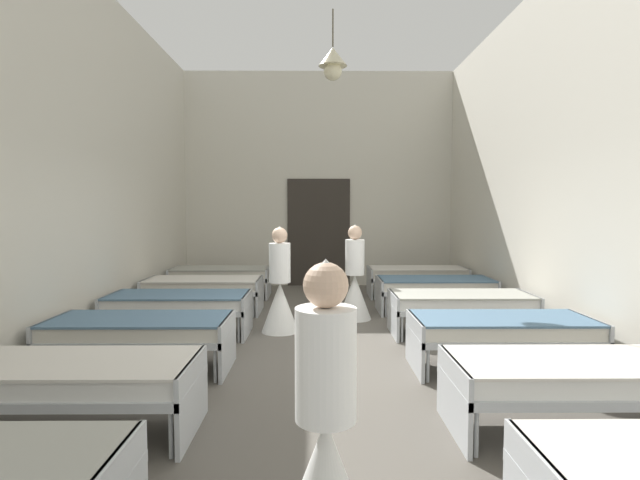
{
  "coord_description": "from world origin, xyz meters",
  "views": [
    {
      "loc": [
        -0.05,
        -5.76,
        1.72
      ],
      "look_at": [
        0.0,
        1.11,
        1.28
      ],
      "focal_mm": 26.94,
      "sensor_mm": 36.0,
      "label": 1
    }
  ],
  "objects_px": {
    "bed_right_row_2": "(502,330)",
    "nurse_mid_aisle": "(355,286)",
    "nurse_far_aisle": "(326,453)",
    "bed_left_row_1": "(70,378)",
    "bed_left_row_4": "(204,286)",
    "bed_left_row_5": "(221,275)",
    "bed_left_row_2": "(140,330)",
    "bed_right_row_3": "(461,303)",
    "bed_right_row_5": "(417,274)",
    "bed_right_row_1": "(575,377)",
    "nurse_near_aisle": "(280,294)",
    "bed_left_row_3": "(179,304)",
    "bed_right_row_4": "(435,286)"
  },
  "relations": [
    {
      "from": "bed_right_row_3",
      "to": "bed_left_row_3",
      "type": "bearing_deg",
      "value": 180.0
    },
    {
      "from": "bed_right_row_5",
      "to": "bed_left_row_2",
      "type": "bearing_deg",
      "value": -131.62
    },
    {
      "from": "nurse_near_aisle",
      "to": "nurse_mid_aisle",
      "type": "height_order",
      "value": "same"
    },
    {
      "from": "bed_left_row_1",
      "to": "bed_left_row_4",
      "type": "height_order",
      "value": "same"
    },
    {
      "from": "bed_left_row_4",
      "to": "nurse_mid_aisle",
      "type": "xyz_separation_m",
      "value": [
        2.48,
        -0.49,
        0.09
      ]
    },
    {
      "from": "bed_left_row_3",
      "to": "bed_left_row_4",
      "type": "relative_size",
      "value": 1.0
    },
    {
      "from": "bed_left_row_3",
      "to": "bed_left_row_5",
      "type": "relative_size",
      "value": 1.0
    },
    {
      "from": "bed_right_row_3",
      "to": "nurse_near_aisle",
      "type": "height_order",
      "value": "nurse_near_aisle"
    },
    {
      "from": "bed_left_row_2",
      "to": "nurse_far_aisle",
      "type": "bearing_deg",
      "value": -55.11
    },
    {
      "from": "bed_left_row_4",
      "to": "nurse_mid_aisle",
      "type": "distance_m",
      "value": 2.53
    },
    {
      "from": "bed_left_row_4",
      "to": "bed_right_row_5",
      "type": "xyz_separation_m",
      "value": [
        3.86,
        1.45,
        0.0
      ]
    },
    {
      "from": "bed_left_row_2",
      "to": "bed_right_row_4",
      "type": "xyz_separation_m",
      "value": [
        3.86,
        2.89,
        0.0
      ]
    },
    {
      "from": "bed_left_row_4",
      "to": "bed_left_row_5",
      "type": "height_order",
      "value": "same"
    },
    {
      "from": "bed_left_row_3",
      "to": "bed_right_row_4",
      "type": "xyz_separation_m",
      "value": [
        3.86,
        1.45,
        0.0
      ]
    },
    {
      "from": "bed_right_row_2",
      "to": "nurse_mid_aisle",
      "type": "xyz_separation_m",
      "value": [
        -1.38,
        2.4,
        0.09
      ]
    },
    {
      "from": "bed_left_row_4",
      "to": "nurse_far_aisle",
      "type": "relative_size",
      "value": 1.28
    },
    {
      "from": "bed_left_row_4",
      "to": "bed_left_row_1",
      "type": "bearing_deg",
      "value": -90.0
    },
    {
      "from": "bed_right_row_1",
      "to": "bed_right_row_4",
      "type": "relative_size",
      "value": 1.0
    },
    {
      "from": "bed_right_row_1",
      "to": "bed_right_row_2",
      "type": "bearing_deg",
      "value": 90.0
    },
    {
      "from": "bed_left_row_5",
      "to": "nurse_mid_aisle",
      "type": "xyz_separation_m",
      "value": [
        2.48,
        -1.94,
        0.09
      ]
    },
    {
      "from": "bed_right_row_5",
      "to": "nurse_near_aisle",
      "type": "distance_m",
      "value": 3.68
    },
    {
      "from": "bed_left_row_1",
      "to": "bed_right_row_3",
      "type": "relative_size",
      "value": 1.0
    },
    {
      "from": "nurse_near_aisle",
      "to": "nurse_far_aisle",
      "type": "xyz_separation_m",
      "value": [
        0.56,
        -4.39,
        0.0
      ]
    },
    {
      "from": "bed_right_row_2",
      "to": "bed_right_row_3",
      "type": "height_order",
      "value": "same"
    },
    {
      "from": "bed_left_row_1",
      "to": "bed_left_row_3",
      "type": "height_order",
      "value": "same"
    },
    {
      "from": "bed_left_row_2",
      "to": "nurse_far_aisle",
      "type": "xyz_separation_m",
      "value": [
        1.92,
        -2.76,
        0.09
      ]
    },
    {
      "from": "bed_left_row_2",
      "to": "bed_left_row_5",
      "type": "xyz_separation_m",
      "value": [
        0.0,
        4.34,
        0.0
      ]
    },
    {
      "from": "bed_right_row_1",
      "to": "bed_left_row_4",
      "type": "xyz_separation_m",
      "value": [
        -3.86,
        4.34,
        0.0
      ]
    },
    {
      "from": "nurse_mid_aisle",
      "to": "bed_right_row_5",
      "type": "bearing_deg",
      "value": 173.17
    },
    {
      "from": "nurse_far_aisle",
      "to": "bed_left_row_1",
      "type": "bearing_deg",
      "value": -90.06
    },
    {
      "from": "bed_right_row_1",
      "to": "bed_right_row_3",
      "type": "xyz_separation_m",
      "value": [
        0.0,
        2.89,
        0.0
      ]
    },
    {
      "from": "bed_left_row_3",
      "to": "bed_left_row_1",
      "type": "bearing_deg",
      "value": -90.0
    },
    {
      "from": "bed_left_row_3",
      "to": "bed_right_row_3",
      "type": "bearing_deg",
      "value": 0.0
    },
    {
      "from": "bed_right_row_1",
      "to": "bed_right_row_5",
      "type": "xyz_separation_m",
      "value": [
        0.0,
        5.79,
        0.0
      ]
    },
    {
      "from": "bed_left_row_3",
      "to": "bed_left_row_5",
      "type": "height_order",
      "value": "same"
    },
    {
      "from": "bed_left_row_1",
      "to": "bed_right_row_5",
      "type": "height_order",
      "value": "same"
    },
    {
      "from": "nurse_far_aisle",
      "to": "bed_right_row_4",
      "type": "bearing_deg",
      "value": -164.71
    },
    {
      "from": "bed_left_row_5",
      "to": "bed_right_row_5",
      "type": "bearing_deg",
      "value": 0.0
    },
    {
      "from": "bed_left_row_3",
      "to": "bed_left_row_5",
      "type": "xyz_separation_m",
      "value": [
        0.0,
        2.89,
        0.0
      ]
    },
    {
      "from": "bed_left_row_4",
      "to": "bed_left_row_5",
      "type": "bearing_deg",
      "value": 90.0
    },
    {
      "from": "bed_left_row_2",
      "to": "bed_left_row_5",
      "type": "relative_size",
      "value": 1.0
    },
    {
      "from": "bed_right_row_1",
      "to": "bed_left_row_5",
      "type": "height_order",
      "value": "same"
    },
    {
      "from": "bed_right_row_2",
      "to": "bed_right_row_5",
      "type": "bearing_deg",
      "value": 90.0
    },
    {
      "from": "bed_right_row_4",
      "to": "bed_right_row_5",
      "type": "distance_m",
      "value": 1.45
    },
    {
      "from": "bed_left_row_5",
      "to": "bed_right_row_3",
      "type": "bearing_deg",
      "value": -36.88
    },
    {
      "from": "bed_left_row_4",
      "to": "bed_right_row_5",
      "type": "relative_size",
      "value": 1.0
    },
    {
      "from": "bed_left_row_1",
      "to": "bed_left_row_4",
      "type": "bearing_deg",
      "value": 90.0
    },
    {
      "from": "bed_right_row_4",
      "to": "bed_left_row_3",
      "type": "bearing_deg",
      "value": -159.44
    },
    {
      "from": "bed_right_row_1",
      "to": "bed_left_row_5",
      "type": "relative_size",
      "value": 1.0
    },
    {
      "from": "bed_left_row_2",
      "to": "bed_right_row_4",
      "type": "height_order",
      "value": "same"
    }
  ]
}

